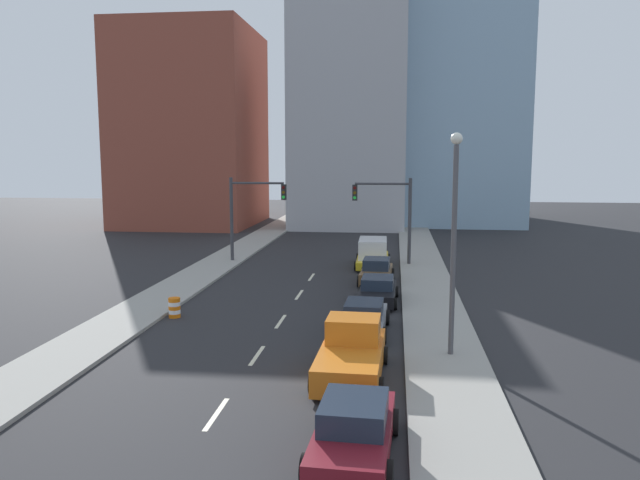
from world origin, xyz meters
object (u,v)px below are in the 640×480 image
object	(u,v)px
traffic_signal_left	(247,208)
sedan_brown	(376,272)
sedan_maroon	(354,431)
sedan_gray	(364,318)
sedan_black	(378,291)
box_truck_yellow	(373,254)
traffic_barrel	(174,308)
street_lamp	(454,230)
pickup_truck_orange	(352,354)
traffic_signal_right	(393,209)

from	to	relation	value
traffic_signal_left	sedan_brown	size ratio (longest dim) A/B	1.37
sedan_maroon	sedan_gray	bearing A→B (deg)	94.22
sedan_black	box_truck_yellow	world-z (taller)	box_truck_yellow
sedan_gray	sedan_black	size ratio (longest dim) A/B	1.02
traffic_barrel	sedan_gray	distance (m)	9.24
traffic_barrel	sedan_gray	bearing A→B (deg)	-9.62
sedan_brown	sedan_maroon	bearing A→B (deg)	-87.39
sedan_maroon	sedan_gray	size ratio (longest dim) A/B	1.03
street_lamp	box_truck_yellow	distance (m)	20.13
street_lamp	sedan_black	size ratio (longest dim) A/B	1.84
street_lamp	sedan_black	bearing A→B (deg)	109.11
sedan_gray	sedan_black	xyz separation A→B (m)	(0.42, 5.75, -0.01)
traffic_signal_left	pickup_truck_orange	world-z (taller)	traffic_signal_left
traffic_barrel	pickup_truck_orange	bearing A→B (deg)	-37.97
traffic_barrel	sedan_brown	world-z (taller)	sedan_brown
sedan_maroon	traffic_signal_left	bearing A→B (deg)	111.22
traffic_signal_left	box_truck_yellow	bearing A→B (deg)	-4.63
street_lamp	traffic_signal_right	bearing A→B (deg)	96.55
pickup_truck_orange	sedan_black	world-z (taller)	pickup_truck_orange
traffic_barrel	sedan_gray	size ratio (longest dim) A/B	0.20
pickup_truck_orange	traffic_signal_left	bearing A→B (deg)	113.58
street_lamp	sedan_brown	distance (m)	14.83
sedan_brown	traffic_barrel	bearing A→B (deg)	-132.70
street_lamp	sedan_gray	world-z (taller)	street_lamp
sedan_brown	pickup_truck_orange	bearing A→B (deg)	-88.96
sedan_gray	traffic_signal_right	bearing A→B (deg)	87.97
traffic_barrel	box_truck_yellow	bearing A→B (deg)	59.05
sedan_maroon	sedan_gray	world-z (taller)	sedan_maroon
sedan_maroon	box_truck_yellow	size ratio (longest dim) A/B	0.87
traffic_signal_right	sedan_black	bearing A→B (deg)	-93.62
sedan_gray	box_truck_yellow	world-z (taller)	box_truck_yellow
sedan_brown	street_lamp	bearing A→B (deg)	-74.44
traffic_signal_left	box_truck_yellow	xyz separation A→B (m)	(9.04, -0.73, -3.03)
sedan_brown	sedan_black	bearing A→B (deg)	-85.24
sedan_maroon	sedan_brown	distance (m)	22.19
traffic_barrel	box_truck_yellow	world-z (taller)	box_truck_yellow
sedan_gray	sedan_brown	xyz separation A→B (m)	(0.21, 10.84, 0.05)
traffic_signal_right	street_lamp	world-z (taller)	street_lamp
pickup_truck_orange	sedan_brown	world-z (taller)	pickup_truck_orange
traffic_signal_right	pickup_truck_orange	bearing A→B (deg)	-93.32
traffic_signal_left	sedan_black	size ratio (longest dim) A/B	1.33
pickup_truck_orange	street_lamp	bearing A→B (deg)	35.69
street_lamp	sedan_gray	distance (m)	6.26
sedan_maroon	box_truck_yellow	xyz separation A→B (m)	(-0.51, 27.74, 0.24)
street_lamp	sedan_black	distance (m)	10.20
pickup_truck_orange	traffic_barrel	bearing A→B (deg)	143.70
sedan_gray	traffic_signal_left	bearing A→B (deg)	120.14
traffic_barrel	sedan_black	distance (m)	10.42
traffic_signal_left	traffic_barrel	xyz separation A→B (m)	(0.13, -15.58, -3.49)
traffic_signal_left	sedan_maroon	xyz separation A→B (m)	(9.54, -28.48, -3.26)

